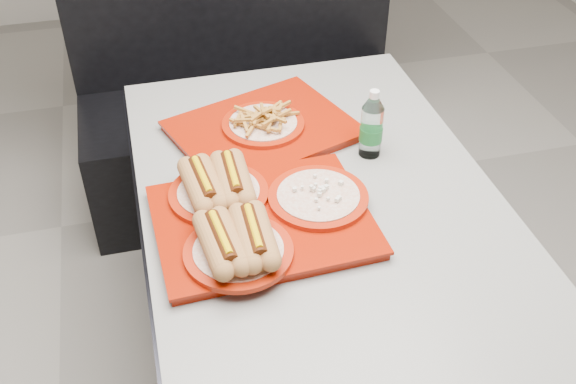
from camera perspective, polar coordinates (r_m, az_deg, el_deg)
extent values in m
plane|color=gray|center=(2.26, 2.29, -15.50)|extent=(6.00, 6.00, 0.00)
cylinder|color=black|center=(2.23, 2.30, -15.13)|extent=(0.52, 0.52, 0.05)
cylinder|color=black|center=(1.96, 2.57, -9.02)|extent=(0.11, 0.11, 0.66)
cube|color=black|center=(1.73, 2.87, -1.80)|extent=(0.92, 1.42, 0.01)
cube|color=gray|center=(1.72, 2.90, -1.16)|extent=(0.90, 1.40, 0.04)
cube|color=black|center=(2.81, -3.36, 3.95)|extent=(1.30, 0.55, 0.45)
cube|color=maroon|center=(1.62, -2.16, -2.67)|extent=(0.51, 0.41, 0.02)
cube|color=maroon|center=(1.61, -2.17, -2.29)|extent=(0.52, 0.42, 0.01)
cylinder|color=#921804|center=(1.51, -4.21, -5.07)|extent=(0.25, 0.25, 0.01)
cylinder|color=beige|center=(1.51, -4.23, -4.88)|extent=(0.20, 0.20, 0.01)
cylinder|color=#921804|center=(1.67, -5.89, -0.13)|extent=(0.25, 0.25, 0.01)
cylinder|color=beige|center=(1.67, -5.91, 0.06)|extent=(0.20, 0.20, 0.01)
cylinder|color=#921804|center=(1.65, 2.58, -0.44)|extent=(0.25, 0.25, 0.01)
cylinder|color=beige|center=(1.65, 2.58, -0.24)|extent=(0.20, 0.20, 0.01)
cube|color=maroon|center=(1.93, -2.10, 5.14)|extent=(0.56, 0.50, 0.02)
cube|color=maroon|center=(1.92, -2.11, 5.48)|extent=(0.58, 0.51, 0.01)
cylinder|color=#921804|center=(1.92, -2.12, 5.74)|extent=(0.23, 0.23, 0.01)
cylinder|color=beige|center=(1.92, -2.12, 5.91)|extent=(0.19, 0.19, 0.01)
cylinder|color=silver|center=(1.83, 7.05, 5.11)|extent=(0.06, 0.06, 0.15)
cylinder|color=#1A682A|center=(1.84, 7.03, 4.92)|extent=(0.06, 0.06, 0.04)
cone|color=silver|center=(1.78, 7.27, 7.48)|extent=(0.06, 0.06, 0.03)
cylinder|color=silver|center=(1.77, 7.34, 8.21)|extent=(0.03, 0.03, 0.02)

